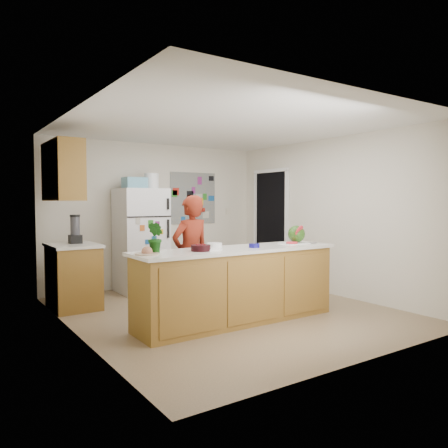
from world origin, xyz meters
TOP-DOWN VIEW (x-y plane):
  - floor at (0.00, 0.00)m, footprint 4.00×4.50m
  - wall_back at (0.00, 2.26)m, footprint 4.00×0.02m
  - wall_left at (-2.01, 0.00)m, footprint 0.02×4.50m
  - wall_right at (2.01, 0.00)m, footprint 0.02×4.50m
  - ceiling at (0.00, 0.00)m, footprint 4.00×4.50m
  - doorway at (1.99, 1.45)m, footprint 0.03×0.85m
  - peninsula_base at (-0.20, -0.50)m, footprint 2.60×0.62m
  - peninsula_top at (-0.20, -0.50)m, footprint 2.68×0.70m
  - side_counter_base at (-1.69, 1.35)m, footprint 0.60×0.80m
  - side_counter_top at (-1.69, 1.35)m, footprint 0.64×0.84m
  - upper_cabinets at (-1.82, 1.30)m, footprint 0.35×1.00m
  - refrigerator at (-0.45, 1.88)m, footprint 0.75×0.70m
  - fridge_top_bin at (-0.55, 1.88)m, footprint 0.35×0.28m
  - photo_collage at (0.75, 2.24)m, footprint 0.95×0.01m
  - person at (-0.50, 0.13)m, footprint 0.62×0.45m
  - blender_appliance at (-1.64, 1.41)m, footprint 0.13×0.13m
  - cutting_board at (0.74, -0.50)m, footprint 0.36×0.28m
  - watermelon at (0.80, -0.48)m, footprint 0.23×0.23m
  - watermelon_slice at (0.65, -0.55)m, footprint 0.15×0.15m
  - cherry_bowl at (-0.74, -0.53)m, footprint 0.29×0.29m
  - white_bowl at (-0.43, -0.33)m, footprint 0.25×0.25m
  - cobalt_bowl at (-0.00, -0.58)m, footprint 0.17×0.17m
  - plate at (-1.40, -0.50)m, footprint 0.32×0.32m
  - paper_towel at (-0.60, -0.54)m, footprint 0.20×0.19m
  - keys at (1.00, -0.60)m, footprint 0.10×0.06m
  - potted_plant at (-1.27, -0.45)m, footprint 0.18×0.21m

SIDE VIEW (x-z plane):
  - floor at x=0.00m, z-range -0.02..0.00m
  - side_counter_base at x=-1.69m, z-range 0.00..0.86m
  - peninsula_base at x=-0.20m, z-range 0.00..0.88m
  - person at x=-0.50m, z-range 0.00..1.57m
  - refrigerator at x=-0.45m, z-range 0.00..1.70m
  - side_counter_top at x=-1.69m, z-range 0.86..0.90m
  - peninsula_top at x=-0.20m, z-range 0.88..0.92m
  - cutting_board at x=0.74m, z-range 0.92..0.93m
  - keys at x=1.00m, z-range 0.92..0.93m
  - plate at x=-1.40m, z-range 0.92..0.94m
  - paper_towel at x=-0.60m, z-range 0.92..0.94m
  - watermelon_slice at x=0.65m, z-range 0.93..0.95m
  - cobalt_bowl at x=0.00m, z-range 0.92..0.97m
  - white_bowl at x=-0.43m, z-range 0.92..0.98m
  - cherry_bowl at x=-0.74m, z-range 0.92..0.99m
  - doorway at x=1.99m, z-range 0.00..2.04m
  - watermelon at x=0.80m, z-range 0.93..1.16m
  - blender_appliance at x=-1.64m, z-range 0.90..1.28m
  - potted_plant at x=-1.27m, z-range 0.92..1.26m
  - wall_back at x=0.00m, z-range 0.00..2.50m
  - wall_left at x=-2.01m, z-range 0.00..2.50m
  - wall_right at x=2.01m, z-range 0.00..2.50m
  - photo_collage at x=0.75m, z-range 1.08..2.02m
  - fridge_top_bin at x=-0.55m, z-range 1.70..1.88m
  - upper_cabinets at x=-1.82m, z-range 1.50..2.30m
  - ceiling at x=0.00m, z-range 2.50..2.52m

